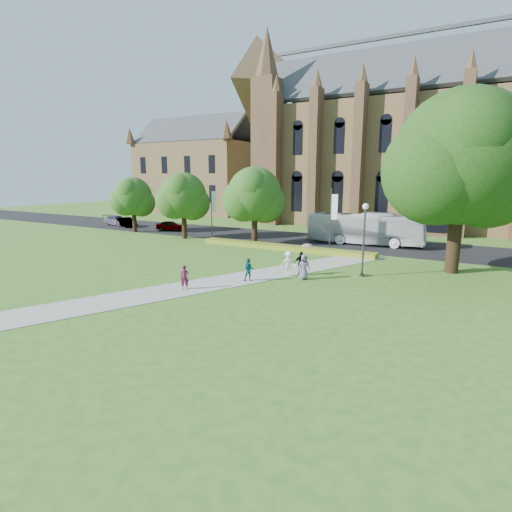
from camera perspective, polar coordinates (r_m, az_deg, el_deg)
The scene contains 23 objects.
ground at distance 26.99m, azimuth -4.47°, elevation -3.94°, with size 160.00×160.00×0.00m, color #316A20.
road at distance 44.60m, azimuth 10.06°, elevation 2.07°, with size 160.00×10.00×0.02m, color black.
footpath at distance 27.79m, azimuth -3.31°, elevation -3.43°, with size 3.20×30.00×0.04m, color #B2B2A8.
flower_hedge at distance 39.11m, azimuth 3.93°, elevation 1.23°, with size 18.00×1.40×0.45m, color gold.
cathedral at distance 61.70m, azimuth 26.21°, elevation 15.76°, with size 52.60×18.25×28.00m.
building_west at distance 80.02m, azimuth -8.04°, elevation 12.83°, with size 22.00×14.00×18.30m.
streetlamp at distance 29.17m, azimuth 15.20°, elevation 3.46°, with size 0.44×0.44×5.24m.
large_tree at distance 32.58m, azimuth 27.39°, elevation 12.35°, with size 9.60×9.60×13.20m.
street_tree_0 at distance 46.31m, azimuth -10.34°, elevation 8.46°, with size 5.20×5.20×7.50m.
street_tree_1 at distance 41.55m, azimuth -0.21°, elevation 8.80°, with size 5.60×5.60×8.05m.
street_tree_2 at distance 53.23m, azimuth -17.17°, elevation 8.13°, with size 4.80×4.80×6.95m.
banner_pole_0 at distance 38.98m, azimuth 10.77°, elevation 5.72°, with size 0.70×0.10×6.00m.
banner_pole_1 at distance 45.45m, azimuth -6.26°, elevation 6.65°, with size 0.70×0.10×6.00m.
tour_coach at distance 43.28m, azimuth 15.34°, elevation 3.79°, with size 2.79×11.92×3.32m, color silver.
car_0 at distance 53.65m, azimuth -12.12°, elevation 4.26°, with size 1.51×3.76×1.28m, color gray.
car_1 at distance 59.12m, azimuth -18.01°, elevation 4.61°, with size 1.39×3.97×1.31m, color gray.
car_2 at distance 61.61m, azimuth -19.25°, elevation 4.83°, with size 1.95×4.79×1.39m, color gray.
pedestrian_0 at distance 25.67m, azimuth -10.16°, elevation -3.03°, with size 0.56×0.37×1.54m, color #581433.
pedestrian_1 at distance 27.21m, azimuth -1.03°, elevation -1.98°, with size 0.77×0.60×1.58m, color #165E71.
pedestrian_2 at distance 28.74m, azimuth 4.68°, elevation -1.07°, with size 1.15×0.66×1.79m, color white.
pedestrian_3 at distance 29.19m, azimuth 6.41°, elevation -1.01°, with size 0.99×0.41×1.69m, color black.
pedestrian_4 at distance 27.95m, azimuth 6.88°, elevation -1.54°, with size 0.84×0.55×1.73m, color slate.
parasol at distance 27.73m, azimuth 7.36°, elevation 0.90°, with size 0.79×0.79×0.69m, color #E09F9E.
Camera 1 is at (14.63, -21.52, 7.15)m, focal length 28.00 mm.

